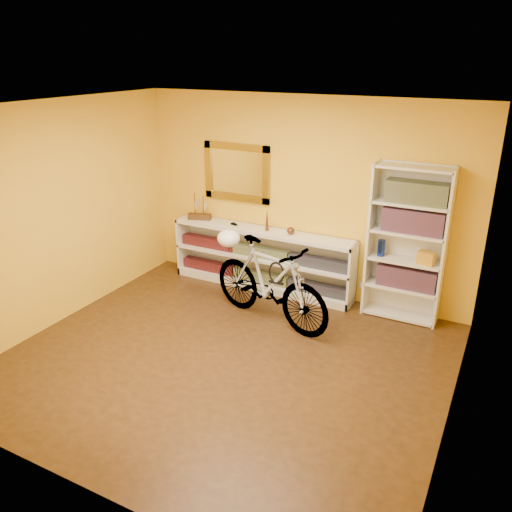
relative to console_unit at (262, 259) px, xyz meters
The scene contains 24 objects.
floor 1.93m from the console_unit, 74.94° to the right, with size 4.50×4.00×0.01m, color #321E0E.
ceiling 2.88m from the console_unit, 74.94° to the right, with size 4.50×4.00×0.01m, color silver.
back_wall 1.02m from the console_unit, 21.26° to the left, with size 4.50×0.01×2.60m, color gold.
left_wall 2.68m from the console_unit, 134.23° to the right, with size 0.01×4.00×2.60m, color gold.
right_wall 3.40m from the console_unit, 33.49° to the right, with size 0.01×4.00×2.60m, color gold.
gilt_mirror 1.23m from the console_unit, 162.00° to the left, with size 0.98×0.06×0.78m, color olive.
wall_socket 1.41m from the console_unit, ahead, with size 0.09×0.01×0.09m, color silver.
console_unit is the anchor object (origin of this frame).
cd_row_lower 0.26m from the console_unit, 90.00° to the right, with size 2.50×0.13×0.14m, color black.
cd_row_upper 0.11m from the console_unit, 90.00° to the right, with size 2.50×0.13×0.14m, color navy.
model_ship 1.17m from the console_unit, behind, with size 0.33×0.12×0.39m, color #3B2410, non-canonical shape.
toy_car 0.61m from the console_unit, behind, with size 0.00×0.00×0.00m, color black.
bronze_ornament 0.58m from the console_unit, ahead, with size 0.05×0.05×0.31m, color #56311D.
decorative_orb 0.63m from the console_unit, ahead, with size 0.10×0.10×0.10m, color #56311D.
bookcase 1.97m from the console_unit, ahead, with size 0.90×0.30×1.90m, color silver, non-canonical shape.
book_row_a 1.96m from the console_unit, ahead, with size 0.70×0.22×0.26m, color maroon.
book_row_b 2.12m from the console_unit, ahead, with size 0.70×0.22×0.28m, color maroon.
book_row_c 2.27m from the console_unit, ahead, with size 0.70×0.22×0.25m, color #1A4E5C.
travel_mug 1.67m from the console_unit, ahead, with size 0.09×0.09×0.20m, color navy.
red_tin 2.04m from the console_unit, ahead, with size 0.13×0.13×0.17m, color maroon.
yellow_bag 2.19m from the console_unit, ahead, with size 0.20×0.13×0.15m, color gold.
bicycle 0.99m from the console_unit, 57.89° to the right, with size 1.77×0.46×1.04m, color silver.
helmet 0.83m from the console_unit, 100.94° to the right, with size 0.29×0.28×0.22m, color white.
u_lock 1.09m from the console_unit, 54.07° to the right, with size 0.20×0.20×0.02m, color black.
Camera 1 is at (2.46, -4.06, 3.07)m, focal length 36.26 mm.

